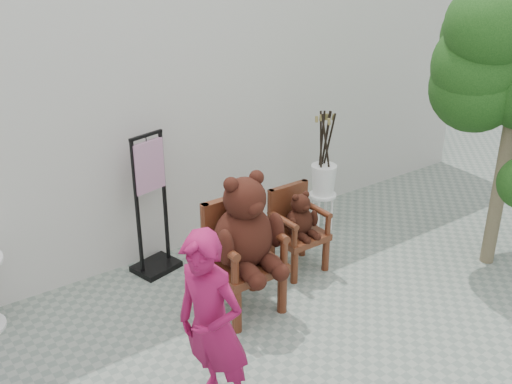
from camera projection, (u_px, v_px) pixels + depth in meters
ground_plane at (346, 370)px, 4.94m from camera, size 60.00×60.00×0.00m
back_wall at (160, 108)px, 6.62m from camera, size 9.00×1.00×3.00m
chair_big at (245, 237)px, 5.42m from camera, size 0.69×0.73×1.40m
chair_small at (298, 222)px, 6.21m from camera, size 0.51×0.48×0.90m
person at (213, 325)px, 4.24m from camera, size 0.54×0.66×1.54m
display_stand at (153, 220)px, 6.15m from camera, size 0.52×0.45×1.51m
stool_bucket at (323, 179)px, 6.99m from camera, size 0.32×0.32×1.45m
tree at (497, 67)px, 5.85m from camera, size 1.48×1.66×2.93m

